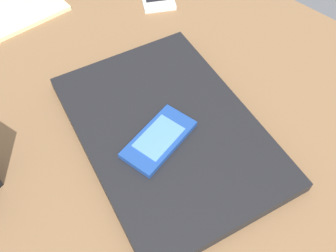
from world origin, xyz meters
The scene contains 4 objects.
desk_surface centered at (0.00, 0.00, 1.50)cm, with size 120.00×80.00×3.00cm, color olive.
laptop_closed centered at (-1.18, 2.31, 3.98)cm, with size 35.35×24.59×1.96cm, color black.
cell_phone_on_laptop centered at (-2.09, 5.11, 5.43)cm, with size 6.92×11.82×1.00cm.
notepad centered at (40.70, 2.24, 3.40)cm, with size 11.82×17.90×0.80cm, color #F2EDB2.
Camera 1 is at (-24.01, 25.79, 49.33)cm, focal length 39.92 mm.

